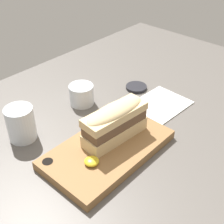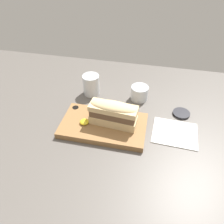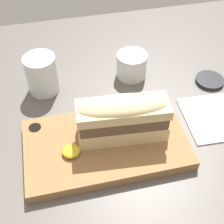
# 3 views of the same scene
# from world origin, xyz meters

# --- Properties ---
(dining_table) EXTENTS (1.85, 1.11, 0.02)m
(dining_table) POSITION_xyz_m (0.00, 0.00, 0.01)
(dining_table) COLOR #56514C
(dining_table) RESTS_ON ground
(serving_board) EXTENTS (0.34, 0.20, 0.03)m
(serving_board) POSITION_xyz_m (0.05, -0.01, 0.03)
(serving_board) COLOR olive
(serving_board) RESTS_ON dining_table
(sandwich) EXTENTS (0.19, 0.08, 0.10)m
(sandwich) POSITION_xyz_m (0.09, 0.00, 0.10)
(sandwich) COLOR #DBBC84
(sandwich) RESTS_ON serving_board
(mustard_dollop) EXTENTS (0.04, 0.04, 0.01)m
(mustard_dollop) POSITION_xyz_m (-0.02, -0.02, 0.05)
(mustard_dollop) COLOR gold
(mustard_dollop) RESTS_ON serving_board
(water_glass) EXTENTS (0.08, 0.08, 0.10)m
(water_glass) POSITION_xyz_m (-0.06, 0.21, 0.06)
(water_glass) COLOR silver
(water_glass) RESTS_ON dining_table
(wine_glass) EXTENTS (0.08, 0.08, 0.07)m
(wine_glass) POSITION_xyz_m (0.17, 0.22, 0.05)
(wine_glass) COLOR silver
(wine_glass) RESTS_ON dining_table
(napkin) EXTENTS (0.18, 0.16, 0.00)m
(napkin) POSITION_xyz_m (0.34, 0.02, 0.02)
(napkin) COLOR white
(napkin) RESTS_ON dining_table
(condiment_dish) EXTENTS (0.07, 0.07, 0.01)m
(condiment_dish) POSITION_xyz_m (0.37, 0.14, 0.03)
(condiment_dish) COLOR black
(condiment_dish) RESTS_ON dining_table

